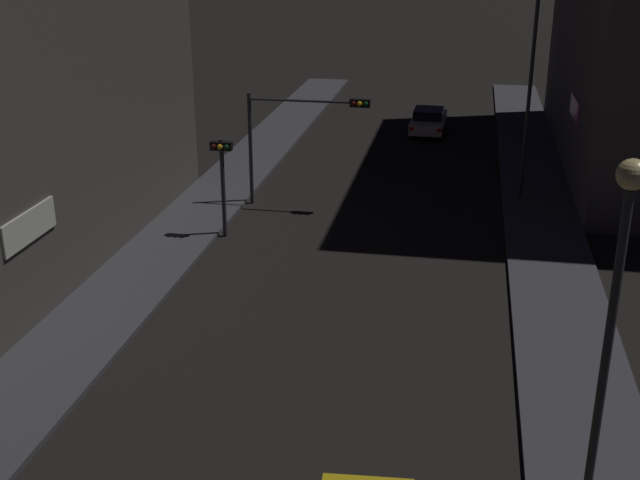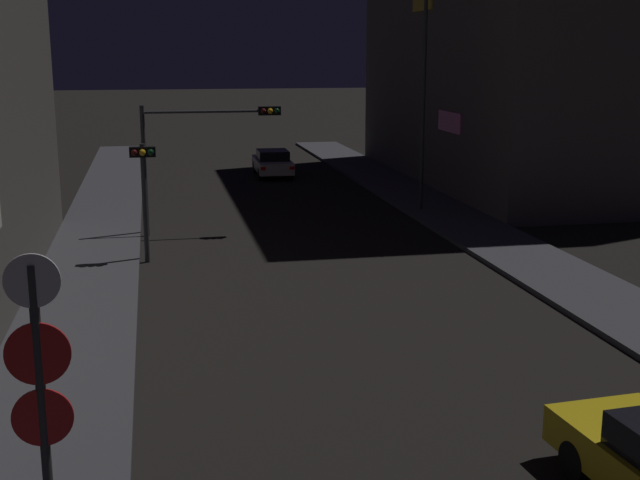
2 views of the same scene
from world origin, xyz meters
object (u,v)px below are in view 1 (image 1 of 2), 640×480
Objects in this scene: street_lamp_near_block at (614,304)px; street_lamp_far_block at (532,69)px; far_car at (429,120)px; traffic_light_overhead at (299,125)px; traffic_light_left_kerb at (222,168)px.

street_lamp_near_block is 0.85× the size of street_lamp_far_block.
street_lamp_near_block is at bearing -89.61° from street_lamp_far_block.
traffic_light_overhead reaches higher than far_car.
traffic_light_overhead is 21.18m from street_lamp_near_block.
traffic_light_overhead is 4.55m from traffic_light_left_kerb.
far_car is 33.46m from street_lamp_near_block.
street_lamp_far_block reaches higher than street_lamp_near_block.
traffic_light_overhead is (-4.54, -13.85, 2.75)m from far_car.
street_lamp_near_block is at bearing -63.99° from traffic_light_overhead.
traffic_light_left_kerb is at bearing 127.06° from street_lamp_near_block.
far_car is at bearing 71.85° from traffic_light_overhead.
traffic_light_left_kerb is at bearing -110.29° from far_car.
street_lamp_far_block is at bearing 90.39° from street_lamp_near_block.
traffic_light_left_kerb is at bearing -150.13° from street_lamp_far_block.
street_lamp_far_block is at bearing -68.19° from far_car.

